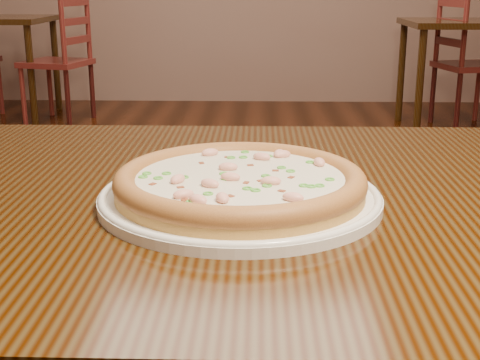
{
  "coord_description": "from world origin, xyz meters",
  "views": [
    {
      "loc": [
        0.15,
        -1.25,
        1.01
      ],
      "look_at": [
        0.13,
        -0.48,
        0.78
      ],
      "focal_mm": 50.0,
      "sensor_mm": 36.0,
      "label": 1
    }
  ],
  "objects_px": {
    "bg_table_right": "(480,35)",
    "chair_c": "(464,65)",
    "plate": "(240,197)",
    "pizza": "(240,182)",
    "chair_b": "(63,62)",
    "hero_table": "(331,263)"
  },
  "relations": [
    {
      "from": "pizza",
      "to": "chair_b",
      "type": "distance_m",
      "value": 4.33
    },
    {
      "from": "hero_table",
      "to": "plate",
      "type": "relative_size",
      "value": 3.5
    },
    {
      "from": "pizza",
      "to": "bg_table_right",
      "type": "bearing_deg",
      "value": 68.81
    },
    {
      "from": "pizza",
      "to": "bg_table_right",
      "type": "height_order",
      "value": "pizza"
    },
    {
      "from": "hero_table",
      "to": "chair_b",
      "type": "distance_m",
      "value": 4.31
    },
    {
      "from": "hero_table",
      "to": "plate",
      "type": "xyz_separation_m",
      "value": [
        -0.12,
        -0.05,
        0.11
      ]
    },
    {
      "from": "pizza",
      "to": "hero_table",
      "type": "bearing_deg",
      "value": 22.63
    },
    {
      "from": "plate",
      "to": "chair_b",
      "type": "height_order",
      "value": "chair_b"
    },
    {
      "from": "chair_b",
      "to": "chair_c",
      "type": "bearing_deg",
      "value": -1.78
    },
    {
      "from": "bg_table_right",
      "to": "chair_b",
      "type": "relative_size",
      "value": 1.05
    },
    {
      "from": "hero_table",
      "to": "pizza",
      "type": "height_order",
      "value": "pizza"
    },
    {
      "from": "hero_table",
      "to": "chair_b",
      "type": "height_order",
      "value": "chair_b"
    },
    {
      "from": "chair_b",
      "to": "hero_table",
      "type": "bearing_deg",
      "value": -69.19
    },
    {
      "from": "bg_table_right",
      "to": "chair_b",
      "type": "bearing_deg",
      "value": 176.72
    },
    {
      "from": "plate",
      "to": "chair_c",
      "type": "xyz_separation_m",
      "value": [
        1.45,
        3.99,
        -0.32
      ]
    },
    {
      "from": "bg_table_right",
      "to": "chair_b",
      "type": "height_order",
      "value": "chair_b"
    },
    {
      "from": "pizza",
      "to": "chair_b",
      "type": "relative_size",
      "value": 0.32
    },
    {
      "from": "bg_table_right",
      "to": "chair_c",
      "type": "xyz_separation_m",
      "value": [
        -0.06,
        0.08,
        -0.22
      ]
    },
    {
      "from": "plate",
      "to": "pizza",
      "type": "xyz_separation_m",
      "value": [
        0.0,
        -0.0,
        0.02
      ]
    },
    {
      "from": "hero_table",
      "to": "chair_b",
      "type": "xyz_separation_m",
      "value": [
        -1.53,
        4.03,
        -0.21
      ]
    },
    {
      "from": "bg_table_right",
      "to": "chair_c",
      "type": "height_order",
      "value": "chair_c"
    },
    {
      "from": "chair_c",
      "to": "bg_table_right",
      "type": "bearing_deg",
      "value": -51.77
    }
  ]
}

